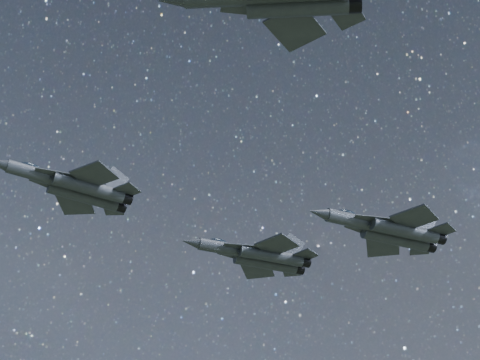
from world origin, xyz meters
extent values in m
cylinder|color=#2D3138|center=(-21.48, 2.72, 153.18)|extent=(6.92, 3.97, 1.45)
ellipsoid|color=#19222D|center=(-22.51, 2.30, 153.88)|extent=(2.42, 1.75, 0.72)
cube|color=#2D3138|center=(-17.00, 4.56, 153.13)|extent=(7.59, 4.20, 1.21)
cylinder|color=#2D3138|center=(-16.30, 3.85, 152.71)|extent=(7.78, 4.32, 1.45)
cylinder|color=#2D3138|center=(-17.01, 5.57, 152.71)|extent=(7.78, 4.32, 1.45)
cylinder|color=black|center=(-12.35, 5.48, 152.71)|extent=(1.63, 1.70, 1.34)
cylinder|color=black|center=(-13.06, 7.20, 152.71)|extent=(1.63, 1.70, 1.34)
cube|color=#2D3138|center=(-19.45, 2.20, 153.07)|extent=(4.95, 1.96, 0.11)
cube|color=#2D3138|center=(-20.41, 4.52, 153.07)|extent=(4.60, 3.52, 0.11)
cube|color=#2D3138|center=(-15.63, 1.71, 152.90)|extent=(5.31, 5.21, 0.19)
cube|color=#2D3138|center=(-18.04, 7.56, 152.90)|extent=(4.15, 4.54, 0.19)
cube|color=#2D3138|center=(-12.23, 4.21, 152.90)|extent=(3.15, 3.12, 0.14)
cube|color=#2D3138|center=(-13.86, 8.17, 152.90)|extent=(2.43, 2.59, 0.14)
cube|color=#2D3138|center=(-13.72, 4.66, 154.48)|extent=(3.13, 1.13, 3.31)
cube|color=#2D3138|center=(-14.61, 6.81, 154.48)|extent=(2.95, 1.61, 3.31)
cylinder|color=#2D3138|center=(-0.62, 11.69, 150.59)|extent=(6.98, 2.99, 1.44)
cone|color=#2D3138|center=(-4.93, 10.66, 150.59)|extent=(2.46, 1.77, 1.29)
ellipsoid|color=#19222D|center=(-1.70, 11.43, 151.28)|extent=(2.36, 1.45, 0.71)
cube|color=#2D3138|center=(4.05, 12.80, 150.55)|extent=(7.68, 3.11, 1.20)
cylinder|color=#2D3138|center=(4.62, 11.99, 150.13)|extent=(7.88, 3.21, 1.44)
cylinder|color=#2D3138|center=(4.19, 13.79, 150.13)|extent=(7.88, 3.21, 1.44)
cylinder|color=black|center=(8.75, 12.98, 150.13)|extent=(1.48, 1.57, 1.33)
cylinder|color=black|center=(8.32, 14.78, 150.13)|extent=(1.48, 1.57, 1.33)
cube|color=#2D3138|center=(1.29, 10.86, 150.48)|extent=(4.84, 1.22, 0.11)
cube|color=#2D3138|center=(0.71, 13.29, 150.48)|extent=(4.79, 2.91, 0.11)
cube|color=#2D3138|center=(4.96, 9.79, 150.32)|extent=(5.29, 5.28, 0.18)
cube|color=#2D3138|center=(3.50, 15.90, 150.32)|extent=(4.59, 4.88, 0.18)
cube|color=#2D3138|center=(8.67, 11.73, 150.32)|extent=(3.13, 3.14, 0.14)
cube|color=#2D3138|center=(7.68, 15.86, 150.32)|extent=(2.69, 2.82, 0.14)
cube|color=#2D3138|center=(7.28, 12.39, 151.88)|extent=(3.20, 0.64, 3.29)
cube|color=#2D3138|center=(6.74, 14.64, 151.88)|extent=(3.09, 1.14, 3.29)
cone|color=#2D3138|center=(-8.24, -21.90, 154.03)|extent=(2.55, 1.75, 1.37)
cylinder|color=#2D3138|center=(2.00, -22.63, 153.54)|extent=(8.39, 2.88, 1.53)
cylinder|color=black|center=(6.45, -23.38, 153.54)|extent=(1.49, 1.61, 1.41)
cube|color=#2D3138|center=(-1.62, -21.67, 153.91)|extent=(5.13, 1.21, 0.12)
cube|color=#2D3138|center=(2.20, -20.27, 153.74)|extent=(5.59, 5.64, 0.20)
cube|color=#2D3138|center=(6.28, -22.05, 153.74)|extent=(3.31, 3.33, 0.15)
cylinder|color=#2D3138|center=(12.33, 1.99, 149.14)|extent=(7.08, 3.27, 1.46)
cone|color=#2D3138|center=(8.00, 0.79, 149.14)|extent=(2.52, 1.87, 1.31)
ellipsoid|color=#19222D|center=(11.25, 1.69, 149.84)|extent=(2.41, 1.55, 0.72)
cube|color=#2D3138|center=(17.03, 3.30, 149.09)|extent=(7.79, 3.42, 1.22)
cylinder|color=#2D3138|center=(17.64, 2.50, 148.67)|extent=(7.98, 3.52, 1.46)
cylinder|color=#2D3138|center=(17.14, 4.30, 148.67)|extent=(7.98, 3.52, 1.46)
cylinder|color=black|center=(21.80, 3.65, 148.67)|extent=(1.54, 1.63, 1.35)
cylinder|color=black|center=(21.30, 5.46, 148.67)|extent=(1.54, 1.63, 1.35)
cube|color=#2D3138|center=(14.30, 1.22, 149.02)|extent=(4.94, 1.41, 0.11)
cube|color=#2D3138|center=(13.62, 3.66, 149.02)|extent=(4.82, 3.10, 0.11)
cube|color=#2D3138|center=(18.07, 0.28, 148.85)|extent=(5.38, 5.35, 0.19)
cube|color=#2D3138|center=(16.36, 6.42, 148.85)|extent=(4.56, 4.88, 0.19)
cube|color=#2D3138|center=(21.77, 2.38, 148.85)|extent=(3.18, 3.18, 0.14)
cube|color=#2D3138|center=(20.61, 6.53, 148.85)|extent=(2.67, 2.81, 0.14)
cube|color=#2D3138|center=(20.33, 3.00, 150.45)|extent=(3.24, 0.76, 3.34)
cube|color=#2D3138|center=(19.70, 5.26, 150.45)|extent=(3.11, 1.27, 3.34)
camera|label=1|loc=(-6.87, -62.38, 107.52)|focal=55.00mm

